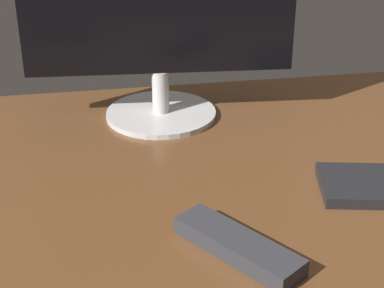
% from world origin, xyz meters
% --- Properties ---
extents(desk, '(1.40, 0.84, 0.02)m').
position_xyz_m(desk, '(0.00, 0.00, 0.01)').
color(desk, brown).
rests_on(desk, ground).
extents(tv_remote, '(0.16, 0.19, 0.03)m').
position_xyz_m(tv_remote, '(0.02, -0.21, 0.03)').
color(tv_remote, '#2D2D33').
rests_on(tv_remote, desk).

